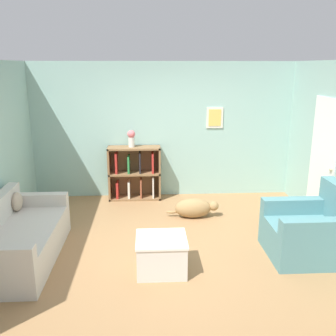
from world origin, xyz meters
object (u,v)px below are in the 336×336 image
Objects in this scene: bookshelf at (135,173)px; dog at (194,208)px; coffee_table at (161,253)px; vase at (131,138)px; recliner_chair at (311,232)px; couch at (18,240)px.

bookshelf reaches higher than dog.
dog is at bearing 69.65° from coffee_table.
bookshelf is 0.71m from vase.
dog is 2.80× the size of vase.
vase reaches higher than recliner_chair.
bookshelf is 3.47m from recliner_chair.
recliner_chair is at bearing -44.73° from bookshelf.
vase is at bearing 99.65° from coffee_table.
dog is 1.81m from vase.
vase is (-0.46, 2.70, 0.97)m from coffee_table.
couch is 3.94m from recliner_chair.
recliner_chair reaches higher than couch.
vase is (-1.09, 1.01, 1.04)m from dog.
recliner_chair is at bearing -1.20° from couch.
recliner_chair is at bearing -43.93° from vase.
coffee_table is at bearing -80.35° from vase.
couch is at bearing 178.80° from recliner_chair.
bookshelf reaches higher than coffee_table.
bookshelf is 2.77m from coffee_table.
bookshelf is at bearing 135.27° from recliner_chair.
couch reaches higher than coffee_table.
recliner_chair reaches higher than dog.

